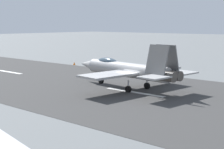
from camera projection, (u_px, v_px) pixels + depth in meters
The scene contains 5 objects.
ground_plane at pixel (131, 92), 39.75m from camera, with size 400.00×400.00×0.00m, color slate.
runway_strip at pixel (131, 92), 39.74m from camera, with size 240.00×26.00×0.02m.
fighter_jet at pixel (128, 69), 41.29m from camera, with size 16.94×14.49×5.54m.
marker_cone_mid at pixel (146, 71), 54.53m from camera, with size 0.44×0.44×0.55m, color orange.
marker_cone_far at pixel (74, 63), 65.22m from camera, with size 0.44×0.44×0.55m, color orange.
Camera 1 is at (-23.82, 30.99, 7.84)m, focal length 55.48 mm.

